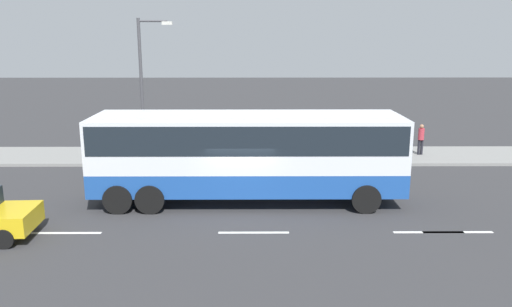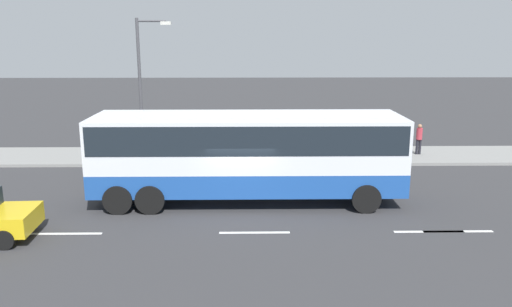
{
  "view_description": "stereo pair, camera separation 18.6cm",
  "coord_description": "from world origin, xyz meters",
  "px_view_note": "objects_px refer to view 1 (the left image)",
  "views": [
    {
      "loc": [
        0.48,
        -18.81,
        6.58
      ],
      "look_at": [
        0.58,
        0.65,
        2.0
      ],
      "focal_mm": 35.81,
      "sensor_mm": 36.0,
      "label": 1
    },
    {
      "loc": [
        0.29,
        -18.81,
        6.58
      ],
      "look_at": [
        0.58,
        0.65,
        2.0
      ],
      "focal_mm": 35.81,
      "sensor_mm": 36.0,
      "label": 2
    }
  ],
  "objects_px": {
    "pedestrian_near_curb": "(245,139)",
    "street_lamp": "(145,81)",
    "coach_bus": "(248,149)",
    "pedestrian_at_crossing": "(421,137)"
  },
  "relations": [
    {
      "from": "pedestrian_near_curb",
      "to": "street_lamp",
      "type": "distance_m",
      "value": 6.1
    },
    {
      "from": "coach_bus",
      "to": "street_lamp",
      "type": "distance_m",
      "value": 8.47
    },
    {
      "from": "pedestrian_at_crossing",
      "to": "street_lamp",
      "type": "xyz_separation_m",
      "value": [
        -14.53,
        -1.32,
        3.15
      ]
    },
    {
      "from": "pedestrian_near_curb",
      "to": "coach_bus",
      "type": "bearing_deg",
      "value": 45.34
    },
    {
      "from": "coach_bus",
      "to": "pedestrian_at_crossing",
      "type": "relative_size",
      "value": 7.25
    },
    {
      "from": "coach_bus",
      "to": "pedestrian_near_curb",
      "type": "relative_size",
      "value": 7.98
    },
    {
      "from": "coach_bus",
      "to": "street_lamp",
      "type": "relative_size",
      "value": 1.69
    },
    {
      "from": "pedestrian_at_crossing",
      "to": "street_lamp",
      "type": "distance_m",
      "value": 14.93
    },
    {
      "from": "coach_bus",
      "to": "pedestrian_at_crossing",
      "type": "bearing_deg",
      "value": 39.45
    },
    {
      "from": "pedestrian_near_curb",
      "to": "street_lamp",
      "type": "bearing_deg",
      "value": -31.67
    }
  ]
}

